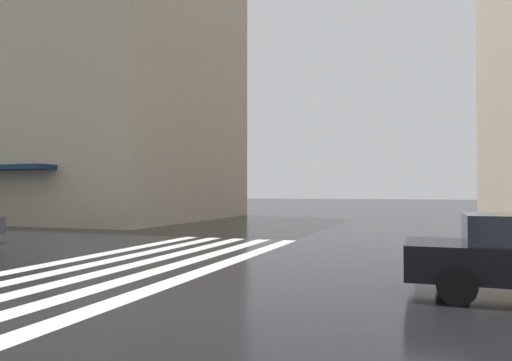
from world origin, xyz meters
name	(u,v)px	position (x,y,z in m)	size (l,w,h in m)	color
ground_plane	(138,305)	(0.00, 0.00, 0.00)	(220.00, 220.00, 0.00)	black
zebra_crossing	(145,262)	(4.00, 2.44, 0.00)	(13.00, 4.50, 0.01)	silver
haussmann_block_mid	(23,79)	(20.10, 22.95, 9.84)	(16.41, 28.56, 20.11)	tan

